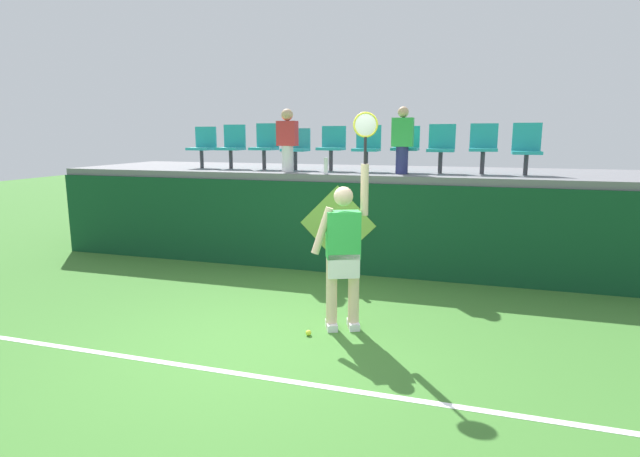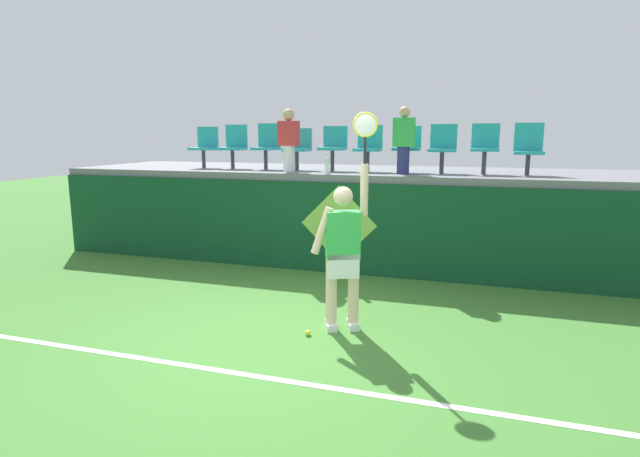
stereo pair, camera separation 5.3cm
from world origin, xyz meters
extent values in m
plane|color=#3D752D|center=(0.00, 0.00, 0.00)|extent=(40.00, 40.00, 0.00)
cube|color=#0F4223|center=(0.00, 3.19, 0.75)|extent=(10.66, 0.20, 1.49)
cube|color=slate|center=(0.00, 4.51, 1.55)|extent=(10.66, 2.74, 0.12)
cube|color=white|center=(0.00, -0.63, 0.00)|extent=(9.59, 0.08, 0.01)
cube|color=white|center=(0.64, 0.74, 0.04)|extent=(0.21, 0.29, 0.08)
cube|color=white|center=(0.88, 0.84, 0.04)|extent=(0.21, 0.29, 0.08)
cylinder|color=beige|center=(0.64, 0.74, 0.43)|extent=(0.13, 0.13, 0.86)
cylinder|color=beige|center=(0.88, 0.84, 0.43)|extent=(0.13, 0.13, 0.86)
cube|color=white|center=(0.76, 0.79, 0.78)|extent=(0.42, 0.34, 0.28)
cube|color=green|center=(0.76, 0.79, 1.13)|extent=(0.44, 0.35, 0.54)
sphere|color=beige|center=(0.76, 0.79, 1.57)|extent=(0.22, 0.22, 0.22)
cylinder|color=beige|center=(0.53, 0.70, 1.18)|extent=(0.27, 0.18, 0.55)
cylinder|color=beige|center=(0.98, 0.88, 1.64)|extent=(0.09, 0.09, 0.58)
cylinder|color=black|center=(0.98, 0.88, 2.08)|extent=(0.03, 0.03, 0.30)
torus|color=gold|center=(0.98, 0.88, 2.36)|extent=(0.27, 0.13, 0.28)
ellipsoid|color=silver|center=(0.98, 0.88, 2.36)|extent=(0.23, 0.11, 0.24)
sphere|color=#D1E533|center=(0.44, 0.46, 0.03)|extent=(0.07, 0.07, 0.07)
cylinder|color=white|center=(-0.18, 3.24, 1.75)|extent=(0.07, 0.07, 0.27)
cylinder|color=#38383D|center=(-2.89, 3.99, 1.79)|extent=(0.07, 0.07, 0.34)
cube|color=teal|center=(-2.89, 3.99, 1.98)|extent=(0.44, 0.42, 0.05)
cube|color=teal|center=(-2.89, 4.18, 2.20)|extent=(0.44, 0.04, 0.40)
cylinder|color=#38383D|center=(-2.27, 3.99, 1.79)|extent=(0.07, 0.07, 0.35)
cube|color=teal|center=(-2.27, 3.99, 1.99)|extent=(0.44, 0.42, 0.05)
cube|color=teal|center=(-2.27, 4.18, 2.23)|extent=(0.44, 0.04, 0.42)
cylinder|color=#38383D|center=(-1.59, 3.99, 1.79)|extent=(0.07, 0.07, 0.36)
cube|color=teal|center=(-1.59, 3.99, 2.00)|extent=(0.44, 0.42, 0.05)
cube|color=teal|center=(-1.59, 4.18, 2.24)|extent=(0.44, 0.04, 0.44)
cylinder|color=#38383D|center=(-0.98, 3.99, 1.78)|extent=(0.07, 0.07, 0.34)
cube|color=teal|center=(-0.98, 3.99, 1.98)|extent=(0.44, 0.42, 0.05)
cube|color=teal|center=(-0.98, 4.18, 2.18)|extent=(0.44, 0.04, 0.36)
cylinder|color=#38383D|center=(-0.31, 3.99, 1.80)|extent=(0.07, 0.07, 0.37)
cube|color=teal|center=(-0.31, 3.99, 2.00)|extent=(0.44, 0.42, 0.05)
cube|color=teal|center=(-0.31, 4.18, 2.22)|extent=(0.44, 0.04, 0.37)
cylinder|color=#38383D|center=(0.33, 3.99, 1.79)|extent=(0.07, 0.07, 0.35)
cube|color=teal|center=(0.33, 3.99, 1.99)|extent=(0.44, 0.42, 0.05)
cube|color=teal|center=(0.33, 4.18, 2.22)|extent=(0.44, 0.04, 0.40)
cylinder|color=#38383D|center=(1.00, 3.99, 1.80)|extent=(0.07, 0.07, 0.37)
cube|color=teal|center=(1.00, 3.99, 2.01)|extent=(0.44, 0.42, 0.05)
cube|color=teal|center=(1.00, 4.18, 2.22)|extent=(0.44, 0.04, 0.36)
cylinder|color=#38383D|center=(1.59, 3.99, 1.79)|extent=(0.07, 0.07, 0.36)
cube|color=teal|center=(1.59, 3.99, 2.00)|extent=(0.44, 0.42, 0.05)
cube|color=teal|center=(1.59, 4.18, 2.22)|extent=(0.44, 0.04, 0.41)
cylinder|color=#38383D|center=(2.26, 3.99, 1.80)|extent=(0.07, 0.07, 0.37)
cube|color=teal|center=(2.26, 3.99, 2.01)|extent=(0.44, 0.42, 0.05)
cube|color=teal|center=(2.26, 4.18, 2.23)|extent=(0.44, 0.04, 0.40)
cylinder|color=#38383D|center=(2.92, 3.99, 1.78)|extent=(0.07, 0.07, 0.33)
cube|color=teal|center=(2.92, 3.99, 1.97)|extent=(0.44, 0.42, 0.05)
cube|color=teal|center=(2.92, 4.18, 2.22)|extent=(0.44, 0.04, 0.45)
cylinder|color=navy|center=(1.00, 3.66, 1.84)|extent=(0.20, 0.20, 0.44)
cube|color=green|center=(1.00, 3.66, 2.29)|extent=(0.34, 0.20, 0.46)
sphere|color=#DBAD84|center=(1.00, 3.66, 2.61)|extent=(0.18, 0.18, 0.18)
cylinder|color=white|center=(-0.98, 3.59, 1.84)|extent=(0.20, 0.20, 0.45)
cube|color=red|center=(-0.98, 3.59, 2.27)|extent=(0.34, 0.20, 0.42)
sphere|color=#DBAD84|center=(-0.98, 3.59, 2.58)|extent=(0.20, 0.20, 0.20)
cube|color=#0F4223|center=(0.07, 3.09, 0.00)|extent=(0.90, 0.01, 0.00)
plane|color=#8CC64C|center=(0.07, 3.08, 0.82)|extent=(1.27, 0.00, 1.27)
camera|label=1|loc=(2.17, -4.68, 2.26)|focal=28.33mm
camera|label=2|loc=(2.22, -4.67, 2.26)|focal=28.33mm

